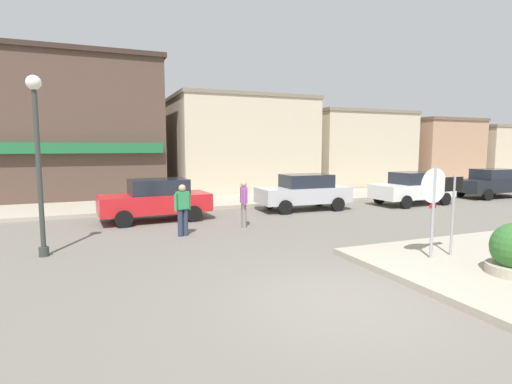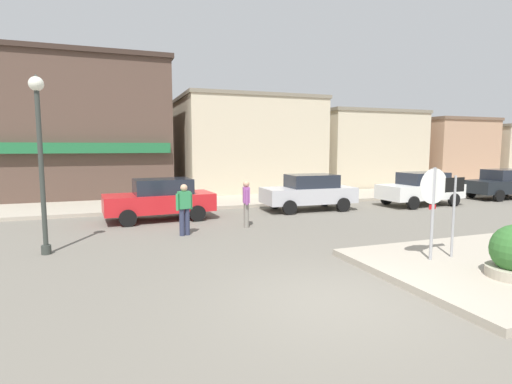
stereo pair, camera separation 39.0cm
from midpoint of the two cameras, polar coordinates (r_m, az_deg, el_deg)
The scene contains 17 objects.
ground_plane at distance 7.56m, azimuth 10.86°, elevation -15.11°, with size 160.00×160.00×0.00m, color #6B665B.
sidewalk_corner at distance 11.02m, azimuth 31.44°, elevation -8.62°, with size 6.40×4.80×0.15m, color #A89E8C.
kerb_far at distance 19.39m, azimuth -10.38°, elevation -1.58°, with size 80.00×4.00×0.15m, color #A89E8C.
stop_sign at distance 10.08m, azimuth 22.99°, elevation -1.15°, with size 0.82×0.08×2.30m.
one_way_sign at distance 10.58m, azimuth 25.37°, elevation -1.94°, with size 0.60×0.06×2.10m.
lamp_post at distance 11.34m, azimuth -29.69°, elevation 6.62°, with size 0.36×0.36×4.54m.
parked_car_nearest at distance 15.43m, azimuth -14.83°, elevation -1.00°, with size 4.11×2.08×1.56m.
parked_car_second at distance 17.56m, azimuth 6.22°, elevation 0.07°, with size 4.05×1.98×1.56m.
parked_car_third at distance 20.41m, azimuth 21.00°, elevation 0.57°, with size 4.08×2.04×1.56m.
parked_car_fourth at distance 25.12m, azimuth 30.24°, elevation 1.16°, with size 4.04×1.95×1.56m.
pedestrian_crossing_near at distance 12.58m, azimuth -11.32°, elevation -2.31°, with size 0.55×0.31×1.61m.
pedestrian_crossing_far at distance 13.68m, azimuth -2.57°, elevation -1.48°, with size 0.30×0.56×1.61m.
building_corner_shop at distance 25.76m, azimuth -24.12°, elevation 8.06°, with size 8.42×10.37×7.42m.
building_storefront_left_near at distance 25.05m, azimuth -2.95°, elevation 6.73°, with size 8.26×6.51×5.72m.
building_storefront_left_mid at distance 29.57m, azimuth 12.18°, elevation 5.99°, with size 7.19×7.16×5.14m.
building_storefront_right_near at distance 34.40m, azimuth 21.90°, elevation 5.44°, with size 5.41×8.08×4.80m.
building_storefront_right_far at distance 39.29m, azimuth 30.33°, elevation 4.83°, with size 7.34×6.32×4.43m.
Camera 1 is at (-4.05, -5.80, 2.77)m, focal length 28.00 mm.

